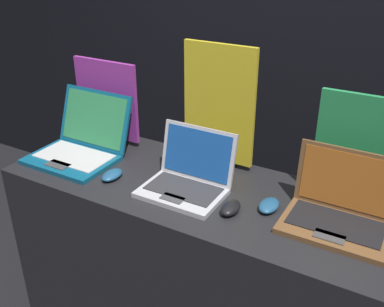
# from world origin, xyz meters

# --- Properties ---
(wall_back) EXTENTS (8.00, 0.05, 2.80)m
(wall_back) POSITION_xyz_m (0.00, 1.55, 1.40)
(wall_back) COLOR black
(wall_back) RESTS_ON ground_plane
(display_counter) EXTENTS (1.63, 0.59, 0.99)m
(display_counter) POSITION_xyz_m (0.00, 0.30, 0.49)
(display_counter) COLOR black
(display_counter) RESTS_ON ground_plane
(laptop_front) EXTENTS (0.39, 0.37, 0.28)m
(laptop_front) POSITION_xyz_m (-0.60, 0.28, 1.05)
(laptop_front) COLOR #0F5170
(laptop_front) RESTS_ON display_counter
(mouse_front) EXTENTS (0.07, 0.11, 0.03)m
(mouse_front) POSITION_xyz_m (-0.33, 0.18, 1.00)
(mouse_front) COLOR navy
(mouse_front) RESTS_ON display_counter
(promo_stand_front) EXTENTS (0.35, 0.07, 0.41)m
(promo_stand_front) POSITION_xyz_m (-0.60, 0.49, 1.18)
(promo_stand_front) COLOR black
(promo_stand_front) RESTS_ON display_counter
(laptop_middle) EXTENTS (0.33, 0.28, 0.24)m
(laptop_middle) POSITION_xyz_m (-0.01, 0.27, 1.05)
(laptop_middle) COLOR #B7B7BC
(laptop_middle) RESTS_ON display_counter
(mouse_middle) EXTENTS (0.07, 0.11, 0.04)m
(mouse_middle) POSITION_xyz_m (0.22, 0.20, 1.01)
(mouse_middle) COLOR black
(mouse_middle) RESTS_ON display_counter
(promo_stand_middle) EXTENTS (0.33, 0.07, 0.54)m
(promo_stand_middle) POSITION_xyz_m (-0.01, 0.53, 1.25)
(promo_stand_middle) COLOR black
(promo_stand_middle) RESTS_ON display_counter
(laptop_back) EXTENTS (0.37, 0.27, 0.26)m
(laptop_back) POSITION_xyz_m (0.58, 0.32, 1.05)
(laptop_back) COLOR brown
(laptop_back) RESTS_ON display_counter
(mouse_back) EXTENTS (0.07, 0.11, 0.03)m
(mouse_back) POSITION_xyz_m (0.33, 0.29, 1.00)
(mouse_back) COLOR navy
(mouse_back) RESTS_ON display_counter
(promo_stand_back) EXTENTS (0.31, 0.07, 0.44)m
(promo_stand_back) POSITION_xyz_m (0.58, 0.50, 1.20)
(promo_stand_back) COLOR black
(promo_stand_back) RESTS_ON display_counter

